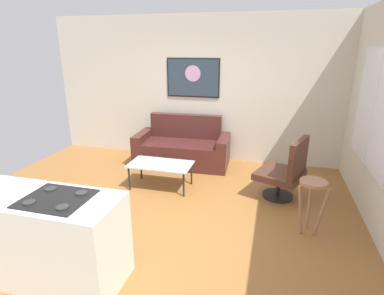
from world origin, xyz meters
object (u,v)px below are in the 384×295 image
(coffee_table, at_px, (161,166))
(bar_stool, at_px, (312,193))
(couch, at_px, (183,149))
(wall_painting, at_px, (193,78))
(armchair, at_px, (286,171))

(coffee_table, height_order, bar_stool, bar_stool)
(couch, bearing_deg, wall_painting, 78.91)
(couch, height_order, armchair, armchair)
(couch, height_order, wall_painting, wall_painting)
(couch, distance_m, bar_stool, 2.89)
(coffee_table, distance_m, wall_painting, 2.01)
(coffee_table, relative_size, wall_painting, 0.96)
(armchair, xyz_separation_m, wall_painting, (-1.82, 1.47, 1.18))
(couch, distance_m, coffee_table, 1.12)
(couch, bearing_deg, coffee_table, -91.88)
(couch, xyz_separation_m, coffee_table, (-0.04, -1.12, 0.07))
(coffee_table, xyz_separation_m, armchair, (1.94, 0.11, 0.07))
(couch, relative_size, bar_stool, 2.61)
(bar_stool, bearing_deg, couch, 139.43)
(bar_stool, distance_m, wall_painting, 3.32)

